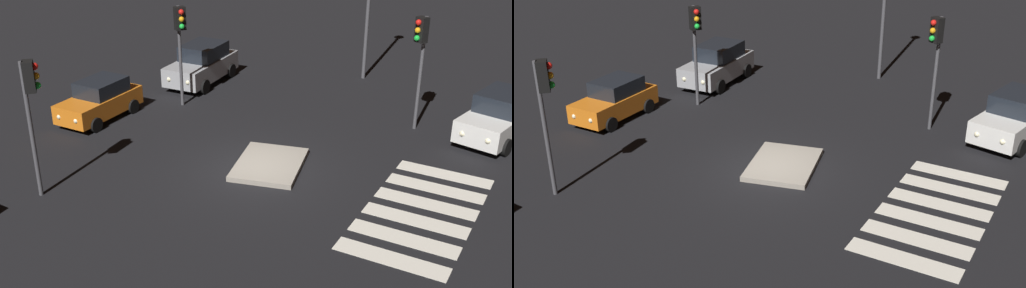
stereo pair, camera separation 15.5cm
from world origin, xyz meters
TOP-DOWN VIEW (x-y plane):
  - ground_plane at (0.00, 0.00)m, footprint 80.00×80.00m
  - traffic_island at (0.45, -0.29)m, footprint 3.43×2.89m
  - car_orange at (1.01, 7.97)m, footprint 3.80×1.82m
  - car_white at (6.99, -6.82)m, footprint 4.46×2.67m
  - car_silver at (6.89, 6.84)m, footprint 4.37×2.23m
  - traffic_light_east at (6.22, -3.68)m, footprint 0.53×0.54m
  - traffic_light_north at (3.85, 5.79)m, footprint 0.54×0.53m
  - traffic_light_west at (-4.86, 5.11)m, footprint 0.54×0.54m
  - crosswalk_near at (-0.00, -5.85)m, footprint 6.45×3.20m

SIDE VIEW (x-z plane):
  - ground_plane at x=0.00m, z-range 0.00..0.00m
  - crosswalk_near at x=0.00m, z-range 0.00..0.02m
  - traffic_island at x=0.45m, z-range 0.00..0.18m
  - car_orange at x=1.01m, z-range -0.01..1.63m
  - car_white at x=6.99m, z-range -0.02..1.82m
  - car_silver at x=6.89m, z-range -0.02..1.84m
  - traffic_light_north at x=3.85m, z-range 1.13..5.49m
  - traffic_light_west at x=-4.86m, z-range 1.16..5.66m
  - traffic_light_east at x=6.22m, z-range 1.17..5.72m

